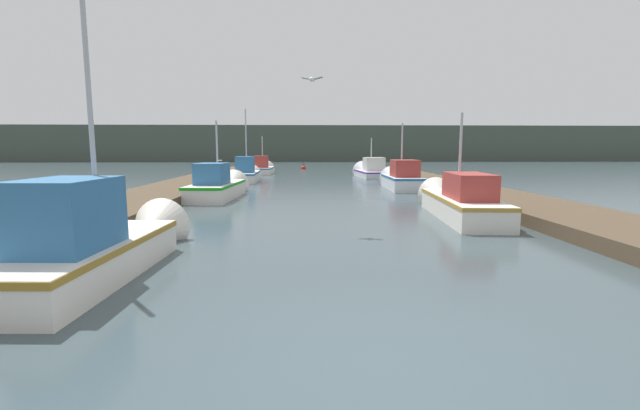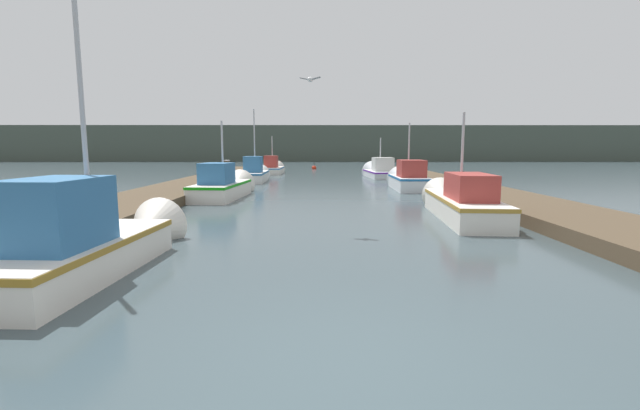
% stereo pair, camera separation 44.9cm
% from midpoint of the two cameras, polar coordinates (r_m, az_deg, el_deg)
% --- Properties ---
extents(ground_plane, '(200.00, 200.00, 0.00)m').
position_cam_midpoint_polar(ground_plane, '(4.43, 6.89, -20.99)').
color(ground_plane, '#38474C').
extents(dock_left, '(2.98, 40.00, 0.36)m').
position_cam_midpoint_polar(dock_left, '(20.88, -17.52, 2.00)').
color(dock_left, '#4C3D2B').
rests_on(dock_left, ground_plane).
extents(dock_right, '(2.98, 40.00, 0.36)m').
position_cam_midpoint_polar(dock_right, '(21.21, 19.58, 1.99)').
color(dock_right, '#4C3D2B').
rests_on(dock_right, ground_plane).
extents(distant_shore_ridge, '(120.00, 16.00, 5.40)m').
position_cam_midpoint_polar(distant_shore_ridge, '(72.27, 0.10, 8.15)').
color(distant_shore_ridge, '#424C42').
rests_on(distant_shore_ridge, ground_plane).
extents(fishing_boat_0, '(1.60, 5.23, 4.79)m').
position_cam_midpoint_polar(fishing_boat_0, '(8.35, -26.16, -4.12)').
color(fishing_boat_0, silver).
rests_on(fishing_boat_0, ground_plane).
extents(fishing_boat_1, '(1.88, 6.16, 3.49)m').
position_cam_midpoint_polar(fishing_boat_1, '(13.95, 18.96, 0.52)').
color(fishing_boat_1, silver).
rests_on(fishing_boat_1, ground_plane).
extents(fishing_boat_2, '(1.90, 5.36, 3.62)m').
position_cam_midpoint_polar(fishing_boat_2, '(18.81, -11.87, 2.52)').
color(fishing_boat_2, silver).
rests_on(fishing_boat_2, ground_plane).
extents(fishing_boat_3, '(1.63, 4.84, 3.74)m').
position_cam_midpoint_polar(fishing_boat_3, '(22.59, 12.14, 3.43)').
color(fishing_boat_3, silver).
rests_on(fishing_boat_3, ground_plane).
extents(fishing_boat_4, '(1.45, 5.19, 4.81)m').
position_cam_midpoint_polar(fishing_boat_4, '(27.46, -8.12, 4.17)').
color(fishing_boat_4, silver).
rests_on(fishing_boat_4, ground_plane).
extents(fishing_boat_5, '(2.07, 5.45, 3.39)m').
position_cam_midpoint_polar(fishing_boat_5, '(31.34, 8.26, 4.46)').
color(fishing_boat_5, silver).
rests_on(fishing_boat_5, ground_plane).
extents(fishing_boat_6, '(1.73, 4.51, 3.51)m').
position_cam_midpoint_polar(fishing_boat_6, '(35.28, -5.94, 4.87)').
color(fishing_boat_6, silver).
rests_on(fishing_boat_6, ground_plane).
extents(mooring_piling_0, '(0.30, 0.30, 1.03)m').
position_cam_midpoint_polar(mooring_piling_0, '(22.60, 14.25, 3.40)').
color(mooring_piling_0, '#473523').
rests_on(mooring_piling_0, ground_plane).
extents(mooring_piling_1, '(0.35, 0.35, 1.35)m').
position_cam_midpoint_polar(mooring_piling_1, '(27.88, 11.73, 4.57)').
color(mooring_piling_1, '#473523').
rests_on(mooring_piling_1, ground_plane).
extents(mooring_piling_2, '(0.32, 0.32, 1.10)m').
position_cam_midpoint_polar(mooring_piling_2, '(26.42, 12.14, 4.13)').
color(mooring_piling_2, '#473523').
rests_on(mooring_piling_2, ground_plane).
extents(mooring_piling_3, '(0.33, 0.33, 1.43)m').
position_cam_midpoint_polar(mooring_piling_3, '(24.22, -11.74, 4.22)').
color(mooring_piling_3, '#473523').
rests_on(mooring_piling_3, ground_plane).
extents(channel_buoy, '(0.45, 0.45, 0.95)m').
position_cam_midpoint_polar(channel_buoy, '(42.06, -0.49, 4.98)').
color(channel_buoy, red).
rests_on(channel_buoy, ground_plane).
extents(seagull_lead, '(0.56, 0.31, 0.12)m').
position_cam_midpoint_polar(seagull_lead, '(11.49, -0.15, 16.41)').
color(seagull_lead, white).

